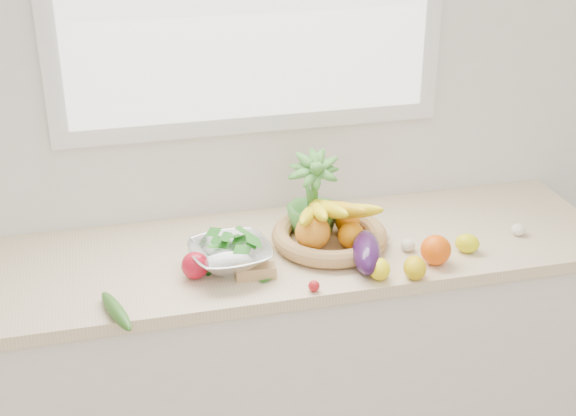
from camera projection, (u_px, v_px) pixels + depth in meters
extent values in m
cube|color=white|center=(250.00, 87.00, 2.64)|extent=(4.50, 0.02, 2.70)
cube|color=silver|center=(273.00, 368.00, 2.78)|extent=(2.20, 0.58, 0.86)
cube|color=beige|center=(271.00, 254.00, 2.58)|extent=(2.24, 0.62, 0.04)
sphere|color=#ED5407|center=(436.00, 250.00, 2.47)|extent=(0.13, 0.13, 0.09)
ellipsoid|color=yellow|center=(380.00, 269.00, 2.39)|extent=(0.08, 0.09, 0.06)
ellipsoid|color=gold|center=(415.00, 268.00, 2.40)|extent=(0.09, 0.10, 0.07)
ellipsoid|color=yellow|center=(467.00, 243.00, 2.54)|extent=(0.10, 0.09, 0.06)
sphere|color=#B60E22|center=(195.00, 265.00, 2.40)|extent=(0.09, 0.09, 0.08)
cube|color=tan|center=(256.00, 272.00, 2.41)|extent=(0.12, 0.06, 0.04)
ellipsoid|color=white|center=(408.00, 245.00, 2.56)|extent=(0.06, 0.06, 0.04)
ellipsoid|color=silver|center=(381.00, 238.00, 2.59)|extent=(0.07, 0.07, 0.05)
ellipsoid|color=white|center=(518.00, 230.00, 2.65)|extent=(0.06, 0.06, 0.04)
ellipsoid|color=#2E103D|center=(366.00, 252.00, 2.46)|extent=(0.15, 0.25, 0.09)
ellipsoid|color=#2C5F1C|center=(116.00, 311.00, 2.21)|extent=(0.10, 0.22, 0.04)
sphere|color=red|center=(314.00, 286.00, 2.34)|extent=(0.03, 0.03, 0.03)
imported|color=#408430|center=(312.00, 198.00, 2.61)|extent=(0.21, 0.21, 0.31)
cylinder|color=#B17C4E|center=(329.00, 243.00, 2.60)|extent=(0.38, 0.38, 0.01)
torus|color=tan|center=(329.00, 236.00, 2.59)|extent=(0.45, 0.45, 0.06)
sphere|color=orange|center=(313.00, 232.00, 2.53)|extent=(0.14, 0.14, 0.11)
sphere|color=orange|center=(351.00, 235.00, 2.54)|extent=(0.10, 0.10, 0.09)
sphere|color=orange|center=(348.00, 221.00, 2.63)|extent=(0.10, 0.10, 0.08)
ellipsoid|color=black|center=(321.00, 216.00, 2.63)|extent=(0.11, 0.11, 0.11)
ellipsoid|color=yellow|center=(308.00, 216.00, 2.52)|extent=(0.15, 0.25, 0.11)
ellipsoid|color=yellow|center=(318.00, 211.00, 2.53)|extent=(0.07, 0.25, 0.11)
ellipsoid|color=yellow|center=(328.00, 209.00, 2.53)|extent=(0.10, 0.25, 0.11)
ellipsoid|color=gold|center=(337.00, 209.00, 2.55)|extent=(0.17, 0.24, 0.11)
ellipsoid|color=yellow|center=(348.00, 211.00, 2.55)|extent=(0.22, 0.19, 0.11)
cylinder|color=silver|center=(231.00, 267.00, 2.45)|extent=(0.11, 0.11, 0.02)
imported|color=silver|center=(230.00, 255.00, 2.43)|extent=(0.27, 0.27, 0.06)
ellipsoid|color=#185C17|center=(230.00, 244.00, 2.42)|extent=(0.20, 0.20, 0.08)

